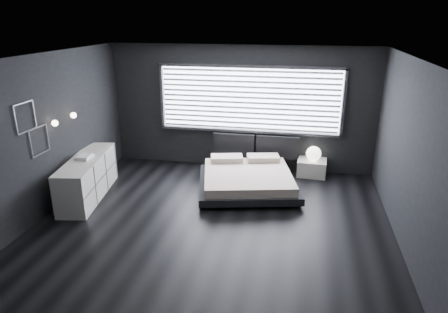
# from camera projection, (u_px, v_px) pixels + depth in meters

# --- Properties ---
(room) EXTENTS (6.04, 6.00, 2.80)m
(room) POSITION_uv_depth(u_px,v_px,m) (214.00, 145.00, 6.50)
(room) COLOR black
(room) RESTS_ON ground
(window) EXTENTS (4.14, 0.09, 1.52)m
(window) POSITION_uv_depth(u_px,v_px,m) (249.00, 100.00, 8.89)
(window) COLOR white
(window) RESTS_ON ground
(headboard) EXTENTS (1.96, 0.16, 0.52)m
(headboard) POSITION_uv_depth(u_px,v_px,m) (255.00, 146.00, 9.15)
(headboard) COLOR black
(headboard) RESTS_ON ground
(sconce_near) EXTENTS (0.18, 0.11, 0.11)m
(sconce_near) POSITION_uv_depth(u_px,v_px,m) (55.00, 123.00, 7.02)
(sconce_near) COLOR silver
(sconce_near) RESTS_ON ground
(sconce_far) EXTENTS (0.18, 0.11, 0.11)m
(sconce_far) POSITION_uv_depth(u_px,v_px,m) (73.00, 115.00, 7.57)
(sconce_far) COLOR silver
(sconce_far) RESTS_ON ground
(wall_art_upper) EXTENTS (0.01, 0.48, 0.48)m
(wall_art_upper) POSITION_uv_depth(u_px,v_px,m) (25.00, 117.00, 6.40)
(wall_art_upper) COLOR #47474C
(wall_art_upper) RESTS_ON ground
(wall_art_lower) EXTENTS (0.01, 0.48, 0.48)m
(wall_art_lower) POSITION_uv_depth(u_px,v_px,m) (40.00, 141.00, 6.79)
(wall_art_lower) COLOR #47474C
(wall_art_lower) RESTS_ON ground
(bed) EXTENTS (2.32, 2.26, 0.50)m
(bed) POSITION_uv_depth(u_px,v_px,m) (247.00, 179.00, 8.17)
(bed) COLOR black
(bed) RESTS_ON ground
(nightstand) EXTENTS (0.65, 0.55, 0.36)m
(nightstand) POSITION_uv_depth(u_px,v_px,m) (312.00, 168.00, 8.91)
(nightstand) COLOR silver
(nightstand) RESTS_ON ground
(orb_lamp) EXTENTS (0.32, 0.32, 0.32)m
(orb_lamp) POSITION_uv_depth(u_px,v_px,m) (314.00, 154.00, 8.76)
(orb_lamp) COLOR white
(orb_lamp) RESTS_ON nightstand
(dresser) EXTENTS (0.89, 2.06, 0.80)m
(dresser) POSITION_uv_depth(u_px,v_px,m) (88.00, 177.00, 7.80)
(dresser) COLOR silver
(dresser) RESTS_ON ground
(book_stack) EXTENTS (0.26, 0.34, 0.07)m
(book_stack) POSITION_uv_depth(u_px,v_px,m) (85.00, 157.00, 7.65)
(book_stack) COLOR silver
(book_stack) RESTS_ON dresser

